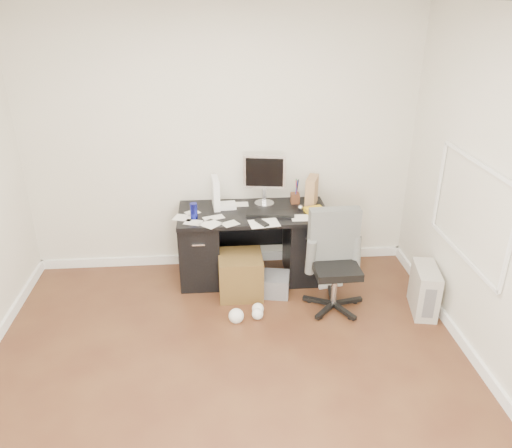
{
  "coord_description": "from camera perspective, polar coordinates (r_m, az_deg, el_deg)",
  "views": [
    {
      "loc": [
        -0.04,
        -2.94,
        2.74
      ],
      "look_at": [
        0.29,
        1.2,
        0.82
      ],
      "focal_mm": 35.0,
      "sensor_mm": 36.0,
      "label": 1
    }
  ],
  "objects": [
    {
      "name": "ground",
      "position": [
        4.02,
        -2.94,
        -18.16
      ],
      "size": [
        4.0,
        4.0,
        0.0
      ],
      "primitive_type": "plane",
      "color": "#442115",
      "rests_on": "ground"
    },
    {
      "name": "room_shell",
      "position": [
        3.17,
        -3.02,
        4.77
      ],
      "size": [
        4.02,
        4.02,
        2.71
      ],
      "color": "beige",
      "rests_on": "ground"
    },
    {
      "name": "desk",
      "position": [
        5.17,
        -0.33,
        -2.1
      ],
      "size": [
        1.5,
        0.7,
        0.75
      ],
      "color": "black",
      "rests_on": "ground"
    },
    {
      "name": "loose_papers",
      "position": [
        4.96,
        -2.6,
        1.17
      ],
      "size": [
        1.1,
        0.6,
        0.0
      ],
      "primitive_type": null,
      "color": "white",
      "rests_on": "desk"
    },
    {
      "name": "lcd_monitor",
      "position": [
        5.09,
        0.98,
        5.07
      ],
      "size": [
        0.46,
        0.31,
        0.54
      ],
      "primitive_type": null,
      "rotation": [
        0.0,
        0.0,
        -0.15
      ],
      "color": "silver",
      "rests_on": "desk"
    },
    {
      "name": "keyboard",
      "position": [
        4.94,
        1.67,
        1.24
      ],
      "size": [
        0.49,
        0.22,
        0.03
      ],
      "primitive_type": "cube",
      "rotation": [
        0.0,
        0.0,
        -0.14
      ],
      "color": "black",
      "rests_on": "desk"
    },
    {
      "name": "computer_mouse",
      "position": [
        5.06,
        5.1,
        1.88
      ],
      "size": [
        0.07,
        0.07,
        0.06
      ],
      "primitive_type": "sphere",
      "rotation": [
        0.0,
        0.0,
        -0.22
      ],
      "color": "silver",
      "rests_on": "desk"
    },
    {
      "name": "travel_mug",
      "position": [
        4.86,
        -7.12,
        1.48
      ],
      "size": [
        0.09,
        0.09,
        0.16
      ],
      "primitive_type": "cylinder",
      "rotation": [
        0.0,
        0.0,
        0.25
      ],
      "color": "navy",
      "rests_on": "desk"
    },
    {
      "name": "white_binder",
      "position": [
        5.08,
        -4.63,
        3.56
      ],
      "size": [
        0.15,
        0.28,
        0.31
      ],
      "primitive_type": "cube",
      "rotation": [
        0.0,
        0.0,
        0.09
      ],
      "color": "white",
      "rests_on": "desk"
    },
    {
      "name": "magazine_file",
      "position": [
        5.17,
        6.39,
        3.77
      ],
      "size": [
        0.21,
        0.28,
        0.3
      ],
      "primitive_type": "cube",
      "rotation": [
        0.0,
        0.0,
        -0.36
      ],
      "color": "#9B774B",
      "rests_on": "desk"
    },
    {
      "name": "pen_cup",
      "position": [
        5.19,
        4.5,
        3.74
      ],
      "size": [
        0.11,
        0.11,
        0.26
      ],
      "primitive_type": null,
      "rotation": [
        0.0,
        0.0,
        0.01
      ],
      "color": "#592D19",
      "rests_on": "desk"
    },
    {
      "name": "yellow_book",
      "position": [
        4.98,
        7.08,
        1.34
      ],
      "size": [
        0.26,
        0.3,
        0.04
      ],
      "primitive_type": "cube",
      "rotation": [
        0.0,
        0.0,
        0.27
      ],
      "color": "gold",
      "rests_on": "desk"
    },
    {
      "name": "paper_remote",
      "position": [
        4.75,
        0.93,
        0.2
      ],
      "size": [
        0.31,
        0.26,
        0.02
      ],
      "primitive_type": null,
      "rotation": [
        0.0,
        0.0,
        0.14
      ],
      "color": "white",
      "rests_on": "desk"
    },
    {
      "name": "office_chair",
      "position": [
        4.67,
        9.15,
        -4.45
      ],
      "size": [
        0.56,
        0.56,
        0.96
      ],
      "primitive_type": null,
      "rotation": [
        0.0,
        0.0,
        0.02
      ],
      "color": "#535552",
      "rests_on": "ground"
    },
    {
      "name": "pc_tower",
      "position": [
        4.96,
        18.69,
        -7.14
      ],
      "size": [
        0.28,
        0.48,
        0.45
      ],
      "primitive_type": "cube",
      "rotation": [
        0.0,
        0.0,
        -0.19
      ],
      "color": "#B6AFA4",
      "rests_on": "ground"
    },
    {
      "name": "shopping_bag",
      "position": [
        5.17,
        8.42,
        -5.23
      ],
      "size": [
        0.29,
        0.23,
        0.35
      ],
      "primitive_type": "cube",
      "rotation": [
        0.0,
        0.0,
        0.2
      ],
      "color": "white",
      "rests_on": "ground"
    },
    {
      "name": "wicker_basket",
      "position": [
        4.96,
        -1.78,
        -5.81
      ],
      "size": [
        0.43,
        0.43,
        0.42
      ],
      "primitive_type": "cube",
      "rotation": [
        0.0,
        0.0,
        0.01
      ],
      "color": "#4E3717",
      "rests_on": "ground"
    },
    {
      "name": "desk_printer",
      "position": [
        5.03,
        1.8,
        -6.86
      ],
      "size": [
        0.39,
        0.34,
        0.2
      ],
      "primitive_type": "cube",
      "rotation": [
        0.0,
        0.0,
        -0.19
      ],
      "color": "slate",
      "rests_on": "ground"
    }
  ]
}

